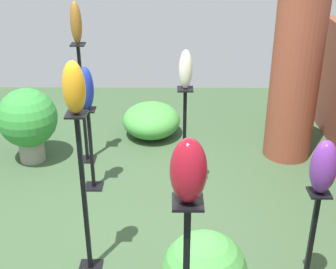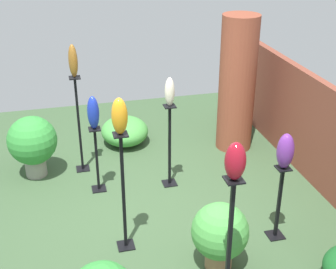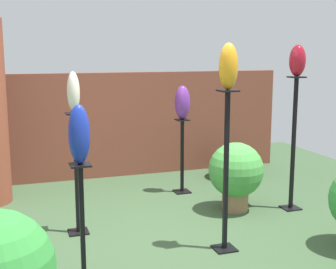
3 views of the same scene
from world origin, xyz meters
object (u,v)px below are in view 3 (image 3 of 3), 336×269
object	(u,v)px
pedestal_ruby	(293,149)
art_vase_ivory	(73,92)
art_vase_ruby	(297,61)
pedestal_cobalt	(82,229)
pedestal_amber	(226,178)
pedestal_ivory	(77,179)
art_vase_amber	(228,66)
art_vase_violet	(182,103)
potted_plant_front_left	(236,172)
art_vase_cobalt	(79,134)
pedestal_violet	(182,160)

from	to	relation	value
pedestal_ruby	art_vase_ivory	xyz separation A→B (m)	(-2.47, 0.06, 0.72)
art_vase_ivory	art_vase_ruby	bearing A→B (deg)	-1.38
pedestal_ruby	pedestal_cobalt	bearing A→B (deg)	-159.51
pedestal_amber	art_vase_ivory	bearing A→B (deg)	145.39
pedestal_ivory	art_vase_ivory	distance (m)	0.87
pedestal_cobalt	art_vase_ruby	bearing A→B (deg)	20.49
art_vase_amber	art_vase_ruby	bearing A→B (deg)	32.62
pedestal_cobalt	art_vase_violet	world-z (taller)	art_vase_violet
pedestal_ivory	art_vase_violet	xyz separation A→B (m)	(1.49, 0.96, 0.62)
art_vase_ruby	art_vase_ivory	xyz separation A→B (m)	(-2.47, 0.06, -0.29)
pedestal_cobalt	potted_plant_front_left	world-z (taller)	pedestal_cobalt
art_vase_ruby	art_vase_amber	size ratio (longest dim) A/B	0.86
art_vase_ruby	art_vase_cobalt	xyz separation A→B (m)	(-2.57, -0.96, -0.53)
potted_plant_front_left	art_vase_violet	bearing A→B (deg)	111.32
art_vase_ruby	art_vase_cobalt	world-z (taller)	art_vase_ruby
art_vase_ruby	pedestal_ivory	bearing A→B (deg)	178.62
pedestal_ivory	pedestal_amber	size ratio (longest dim) A/B	0.83
pedestal_violet	pedestal_amber	world-z (taller)	pedestal_amber
pedestal_amber	pedestal_violet	bearing A→B (deg)	81.97
art_vase_violet	art_vase_amber	bearing A→B (deg)	-98.03
pedestal_cobalt	pedestal_ivory	xyz separation A→B (m)	(0.10, 1.02, 0.13)
pedestal_cobalt	art_vase_cobalt	distance (m)	0.76
pedestal_amber	art_vase_ruby	bearing A→B (deg)	32.62
art_vase_cobalt	art_vase_ruby	bearing A→B (deg)	20.49
pedestal_violet	art_vase_amber	size ratio (longest dim) A/B	2.37
art_vase_cobalt	art_vase_ivory	world-z (taller)	art_vase_ivory
pedestal_ivory	pedestal_violet	xyz separation A→B (m)	(1.49, 0.96, -0.13)
pedestal_amber	art_vase_amber	xyz separation A→B (m)	(0.00, 0.00, 1.00)
art_vase_amber	art_vase_cobalt	bearing A→B (deg)	-172.79
art_vase_cobalt	art_vase_violet	distance (m)	2.54
pedestal_ruby	pedestal_cobalt	distance (m)	2.75
pedestal_cobalt	art_vase_amber	distance (m)	1.84
art_vase_amber	potted_plant_front_left	bearing A→B (deg)	58.12
pedestal_violet	pedestal_ruby	bearing A→B (deg)	-46.18
art_vase_cobalt	pedestal_ivory	bearing A→B (deg)	84.42
pedestal_cobalt	art_vase_amber	xyz separation A→B (m)	(1.33, 0.17, 1.26)
pedestal_cobalt	art_vase_ruby	world-z (taller)	art_vase_ruby
art_vase_ivory	art_vase_violet	bearing A→B (deg)	32.87
art_vase_ivory	pedestal_ruby	bearing A→B (deg)	-1.38
pedestal_ruby	pedestal_violet	size ratio (longest dim) A/B	1.60
pedestal_ruby	art_vase_cobalt	xyz separation A→B (m)	(-2.57, -0.96, 0.48)
pedestal_ivory	pedestal_violet	size ratio (longest dim) A/B	1.28
pedestal_violet	pedestal_amber	distance (m)	1.85
art_vase_violet	art_vase_ivory	bearing A→B (deg)	-147.13
art_vase_ruby	art_vase_cobalt	size ratio (longest dim) A/B	0.76
art_vase_ruby	art_vase_violet	xyz separation A→B (m)	(-0.98, 1.02, -0.54)
potted_plant_front_left	art_vase_ivory	bearing A→B (deg)	-176.85
pedestal_cobalt	art_vase_ivory	size ratio (longest dim) A/B	2.41
pedestal_amber	potted_plant_front_left	xyz separation A→B (m)	(0.59, 0.95, -0.23)
art_vase_ivory	potted_plant_front_left	distance (m)	2.07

